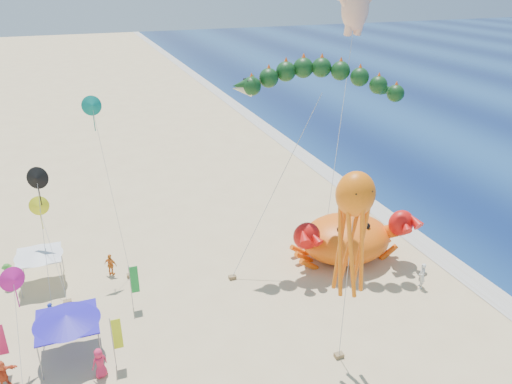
% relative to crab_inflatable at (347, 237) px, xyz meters
% --- Properties ---
extents(ground, '(320.00, 320.00, 0.00)m').
position_rel_crab_inflatable_xyz_m(ground, '(-5.11, -1.89, -1.78)').
color(ground, '#D1B784').
rests_on(ground, ground).
extents(foam_strip, '(320.00, 320.00, 0.00)m').
position_rel_crab_inflatable_xyz_m(foam_strip, '(6.89, -1.89, -1.77)').
color(foam_strip, silver).
rests_on(foam_strip, ground).
extents(crab_inflatable, '(9.22, 6.22, 4.04)m').
position_rel_crab_inflatable_xyz_m(crab_inflatable, '(0.00, 0.00, 0.00)').
color(crab_inflatable, '#FF600D').
rests_on(crab_inflatable, ground).
extents(dragon_kite, '(12.79, 4.78, 14.13)m').
position_rel_crab_inflatable_xyz_m(dragon_kite, '(-2.01, 1.58, 11.08)').
color(dragon_kite, black).
rests_on(dragon_kite, ground).
extents(cherub_kite, '(6.68, 7.88, 19.98)m').
position_rel_crab_inflatable_xyz_m(cherub_kite, '(4.46, 8.56, 15.82)').
color(cherub_kite, '#FFB99B').
rests_on(cherub_kite, ground).
extents(octopus_kite, '(1.94, 1.75, 11.29)m').
position_rel_crab_inflatable_xyz_m(octopus_kite, '(-5.68, -9.46, 6.76)').
color(octopus_kite, orange).
rests_on(octopus_kite, ground).
extents(canopy_blue, '(3.59, 3.59, 2.71)m').
position_rel_crab_inflatable_xyz_m(canopy_blue, '(-19.56, -3.63, 0.66)').
color(canopy_blue, gray).
rests_on(canopy_blue, ground).
extents(canopy_white, '(3.13, 3.13, 2.71)m').
position_rel_crab_inflatable_xyz_m(canopy_white, '(-21.16, 4.36, 0.66)').
color(canopy_white, gray).
rests_on(canopy_white, ground).
extents(feather_flags, '(10.10, 4.90, 3.20)m').
position_rel_crab_inflatable_xyz_m(feather_flags, '(-20.17, -2.82, 0.23)').
color(feather_flags, gray).
rests_on(feather_flags, ground).
extents(beachgoers, '(27.18, 11.69, 1.84)m').
position_rel_crab_inflatable_xyz_m(beachgoers, '(-18.30, -0.93, -0.93)').
color(beachgoers, orange).
rests_on(beachgoers, ground).
extents(small_kites, '(9.14, 12.36, 12.46)m').
position_rel_crab_inflatable_xyz_m(small_kites, '(-20.53, 1.34, 5.28)').
color(small_kites, '#0B7A6A').
rests_on(small_kites, ground).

